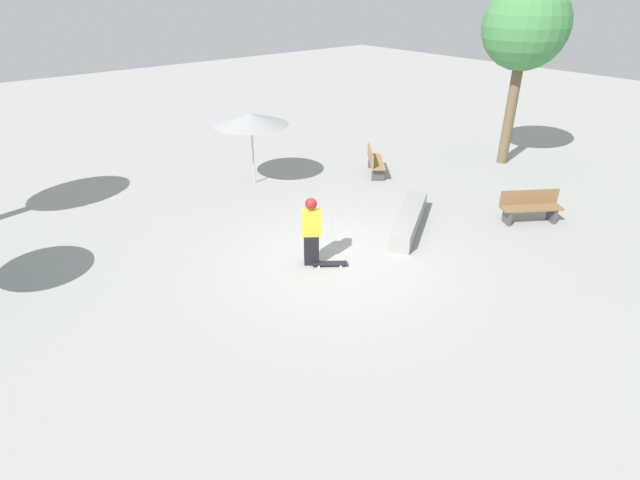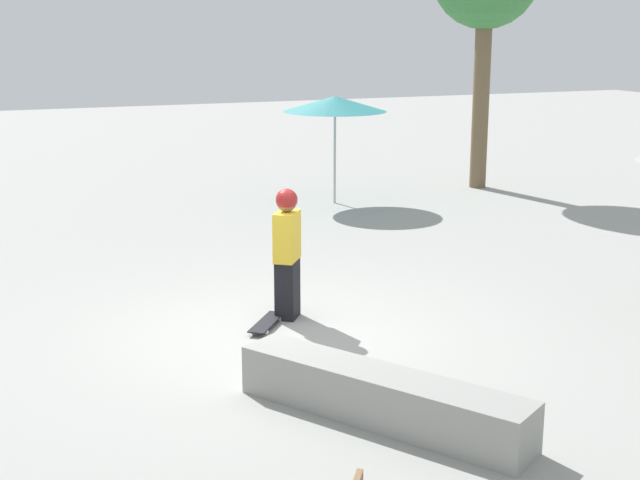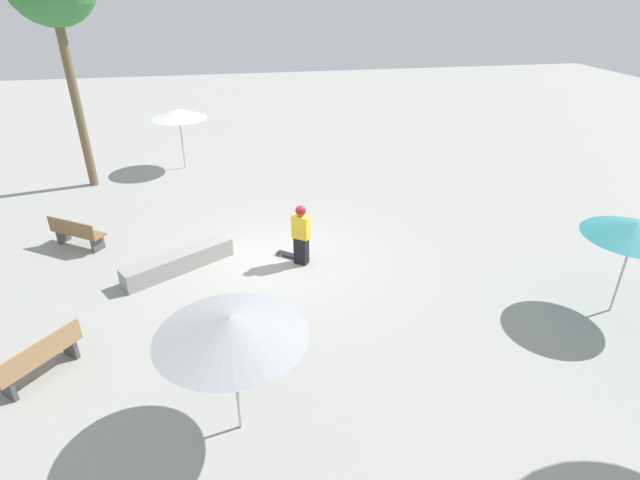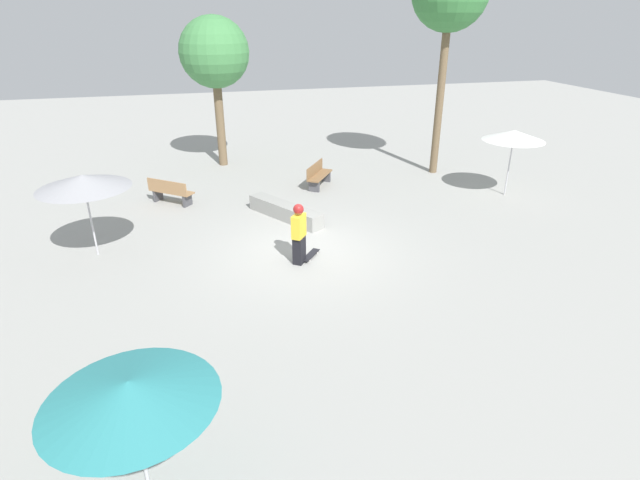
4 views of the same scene
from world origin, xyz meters
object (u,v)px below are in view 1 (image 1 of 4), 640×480
object	(u,v)px
skater_main	(311,229)
shade_umbrella_grey	(251,119)
skateboard	(330,263)
palm_tree_center_left	(525,28)
bench_near	(374,162)
bench_far	(530,207)
concrete_ledge	(409,220)

from	to	relation	value
skater_main	shade_umbrella_grey	bearing A→B (deg)	106.86
skater_main	skateboard	xyz separation A→B (m)	(-0.24, 0.35, -0.81)
skater_main	shade_umbrella_grey	xyz separation A→B (m)	(-1.81, -5.11, 1.17)
skateboard	palm_tree_center_left	bearing A→B (deg)	47.24
bench_near	palm_tree_center_left	size ratio (longest dim) A/B	0.26
skateboard	bench_far	world-z (taller)	bench_far
shade_umbrella_grey	palm_tree_center_left	size ratio (longest dim) A/B	0.39
bench_near	bench_far	size ratio (longest dim) A/B	0.96
skateboard	bench_far	distance (m)	5.86
palm_tree_center_left	skateboard	bearing A→B (deg)	9.18
bench_far	palm_tree_center_left	size ratio (longest dim) A/B	0.27
bench_near	shade_umbrella_grey	distance (m)	4.29
skater_main	shade_umbrella_grey	world-z (taller)	shade_umbrella_grey
concrete_ledge	bench_far	world-z (taller)	bench_far
skateboard	bench_far	xyz separation A→B (m)	(-5.61, 1.65, 0.37)
shade_umbrella_grey	concrete_ledge	bearing A→B (deg)	103.36
concrete_ledge	bench_near	size ratio (longest dim) A/B	1.80
skater_main	palm_tree_center_left	world-z (taller)	palm_tree_center_left
bench_near	skateboard	bearing A→B (deg)	-15.08
skater_main	bench_near	size ratio (longest dim) A/B	1.06
concrete_ledge	skateboard	bearing A→B (deg)	2.63
concrete_ledge	bench_near	xyz separation A→B (m)	(-2.23, -3.46, 0.19)
skateboard	bench_near	bearing A→B (deg)	73.38
bench_far	palm_tree_center_left	distance (m)	6.36
bench_near	shade_umbrella_grey	world-z (taller)	shade_umbrella_grey
bench_far	shade_umbrella_grey	distance (m)	8.34
palm_tree_center_left	bench_far	bearing A→B (deg)	39.82
bench_near	shade_umbrella_grey	bearing A→B (deg)	-78.52
skateboard	bench_near	xyz separation A→B (m)	(-5.07, -3.59, 0.37)
bench_far	skateboard	bearing A→B (deg)	17.60
bench_near	bench_far	distance (m)	5.27
palm_tree_center_left	shade_umbrella_grey	bearing A→B (deg)	-26.70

